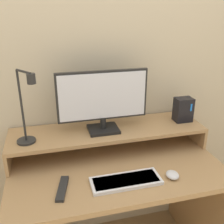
# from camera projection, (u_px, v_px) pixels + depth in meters

# --- Properties ---
(wall_back) EXTENTS (6.00, 0.05, 2.50)m
(wall_back) POSITION_uv_depth(u_px,v_px,m) (100.00, 68.00, 1.66)
(wall_back) COLOR beige
(wall_back) RESTS_ON ground_plane
(desk) EXTENTS (1.19, 0.69, 0.78)m
(desk) POSITION_uv_depth(u_px,v_px,m) (116.00, 196.00, 1.59)
(desk) COLOR #A87F51
(desk) RESTS_ON ground_plane
(monitor_shelf) EXTENTS (1.19, 0.32, 0.14)m
(monitor_shelf) POSITION_uv_depth(u_px,v_px,m) (108.00, 132.00, 1.62)
(monitor_shelf) COLOR #A87F51
(monitor_shelf) RESTS_ON desk
(monitor) EXTENTS (0.53, 0.15, 0.37)m
(monitor) POSITION_uv_depth(u_px,v_px,m) (103.00, 99.00, 1.52)
(monitor) COLOR black
(monitor) RESTS_ON monitor_shelf
(desk_lamp) EXTENTS (0.14, 0.17, 0.41)m
(desk_lamp) POSITION_uv_depth(u_px,v_px,m) (27.00, 113.00, 1.37)
(desk_lamp) COLOR black
(desk_lamp) RESTS_ON monitor_shelf
(router_dock) EXTENTS (0.11, 0.08, 0.16)m
(router_dock) POSITION_uv_depth(u_px,v_px,m) (183.00, 110.00, 1.70)
(router_dock) COLOR black
(router_dock) RESTS_ON monitor_shelf
(keyboard) EXTENTS (0.36, 0.14, 0.02)m
(keyboard) POSITION_uv_depth(u_px,v_px,m) (126.00, 181.00, 1.34)
(keyboard) COLOR silver
(keyboard) RESTS_ON desk
(mouse) EXTENTS (0.07, 0.08, 0.03)m
(mouse) POSITION_uv_depth(u_px,v_px,m) (172.00, 175.00, 1.38)
(mouse) COLOR silver
(mouse) RESTS_ON desk
(remote_control) EXTENTS (0.08, 0.19, 0.02)m
(remote_control) POSITION_uv_depth(u_px,v_px,m) (62.00, 188.00, 1.29)
(remote_control) COLOR black
(remote_control) RESTS_ON desk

